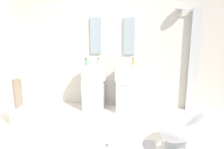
# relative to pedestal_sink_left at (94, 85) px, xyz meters

# --- Properties ---
(ground_plane) EXTENTS (4.80, 3.60, 0.04)m
(ground_plane) POSITION_rel_pedestal_sink_left_xyz_m (0.35, -1.31, -0.54)
(ground_plane) COLOR silver
(rear_partition) EXTENTS (4.80, 0.10, 2.60)m
(rear_partition) POSITION_rel_pedestal_sink_left_xyz_m (0.35, 0.34, 0.78)
(rear_partition) COLOR beige
(rear_partition) RESTS_ON ground_plane
(pedestal_sink_left) EXTENTS (0.50, 0.50, 1.03)m
(pedestal_sink_left) POSITION_rel_pedestal_sink_left_xyz_m (0.00, 0.00, 0.00)
(pedestal_sink_left) COLOR white
(pedestal_sink_left) RESTS_ON ground_plane
(pedestal_sink_right) EXTENTS (0.50, 0.50, 1.03)m
(pedestal_sink_right) POSITION_rel_pedestal_sink_left_xyz_m (0.69, 0.00, 0.00)
(pedestal_sink_right) COLOR white
(pedestal_sink_right) RESTS_ON ground_plane
(vanity_mirror_left) EXTENTS (0.22, 0.03, 0.74)m
(vanity_mirror_left) POSITION_rel_pedestal_sink_left_xyz_m (0.00, 0.27, 0.99)
(vanity_mirror_left) COLOR #8C9EA8
(vanity_mirror_right) EXTENTS (0.22, 0.03, 0.74)m
(vanity_mirror_right) POSITION_rel_pedestal_sink_left_xyz_m (0.69, 0.27, 0.99)
(vanity_mirror_right) COLOR #8C9EA8
(shower_column) EXTENTS (0.49, 0.24, 2.05)m
(shower_column) POSITION_rel_pedestal_sink_left_xyz_m (1.95, 0.22, 0.56)
(shower_column) COLOR #B7BABF
(shower_column) RESTS_ON ground_plane
(lounge_chair) EXTENTS (1.03, 1.03, 0.65)m
(lounge_chair) POSITION_rel_pedestal_sink_left_xyz_m (1.65, -1.39, -0.17)
(lounge_chair) COLOR #B7BABF
(lounge_chair) RESTS_ON ground_plane
(towel_rack) EXTENTS (0.37, 0.22, 0.95)m
(towel_rack) POSITION_rel_pedestal_sink_left_xyz_m (-1.09, -1.04, 0.11)
(towel_rack) COLOR #B7BABF
(towel_rack) RESTS_ON ground_plane
(coffee_mug) EXTENTS (0.07, 0.07, 0.08)m
(coffee_mug) POSITION_rel_pedestal_sink_left_xyz_m (0.57, -1.43, -0.46)
(coffee_mug) COLOR white
(coffee_mug) RESTS_ON area_rug
(soap_bottle_green) EXTENTS (0.06, 0.06, 0.14)m
(soap_bottle_green) POSITION_rel_pedestal_sink_left_xyz_m (-0.15, 0.02, 0.48)
(soap_bottle_green) COLOR #59996B
(soap_bottle_green) RESTS_ON pedestal_sink_left
(soap_bottle_amber) EXTENTS (0.04, 0.04, 0.17)m
(soap_bottle_amber) POSITION_rel_pedestal_sink_left_xyz_m (0.80, 0.09, 0.50)
(soap_bottle_amber) COLOR #C68C38
(soap_bottle_amber) RESTS_ON pedestal_sink_right
(soap_bottle_grey) EXTENTS (0.05, 0.05, 0.14)m
(soap_bottle_grey) POSITION_rel_pedestal_sink_left_xyz_m (0.09, 0.10, 0.48)
(soap_bottle_grey) COLOR #99999E
(soap_bottle_grey) RESTS_ON pedestal_sink_left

